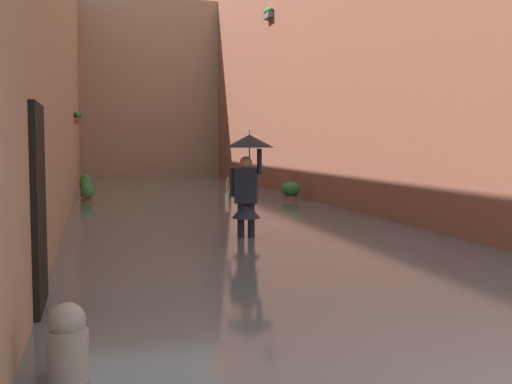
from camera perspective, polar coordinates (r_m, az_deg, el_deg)
name	(u,v)px	position (r m, az deg, el deg)	size (l,w,h in m)	color
ground_plane	(199,211)	(17.02, -5.13, -1.73)	(70.23, 70.23, 0.00)	gray
flood_water	(199,207)	(17.01, -5.13, -1.40)	(7.36, 34.09, 0.20)	#515B60
building_facade_right	(30,44)	(16.94, -19.67, 12.43)	(2.04, 32.09, 8.51)	gray
building_facade_far	(149,92)	(31.87, -9.60, 8.90)	(10.16, 1.80, 8.69)	gray
person_wading	(247,172)	(10.82, -0.79, 1.82)	(0.86, 0.85, 2.03)	#2D2319
potted_plant_far_right	(87,195)	(18.36, -14.92, -0.26)	(0.36, 0.36, 0.71)	#9E563D
potted_plant_near_left	(291,192)	(18.21, 3.15, 0.00)	(0.56, 0.56, 0.71)	#9E563D
potted_plant_near_right	(86,187)	(20.40, -15.06, 0.44)	(0.38, 0.38, 0.87)	brown
mooring_bollard	(68,357)	(4.62, -16.55, -14.01)	(0.28, 0.28, 0.74)	gray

